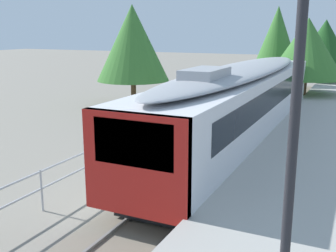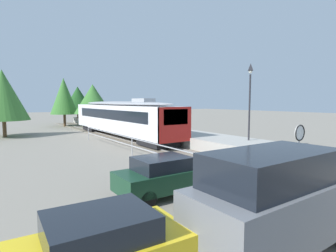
{
  "view_description": "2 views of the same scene",
  "coord_description": "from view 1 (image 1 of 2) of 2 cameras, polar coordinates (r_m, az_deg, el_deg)",
  "views": [
    {
      "loc": [
        4.67,
        12.72,
        5.09
      ],
      "look_at": [
        -1.0,
        24.58,
        2.0
      ],
      "focal_mm": 43.53,
      "sensor_mm": 36.0,
      "label": 1
    },
    {
      "loc": [
        -11.45,
        4.79,
        3.66
      ],
      "look_at": [
        0.0,
        21.58,
        1.8
      ],
      "focal_mm": 29.22,
      "sensor_mm": 36.0,
      "label": 2
    }
  ],
  "objects": [
    {
      "name": "tree_distant_centre",
      "position": [
        33.55,
        15.01,
        11.54
      ],
      "size": [
        3.81,
        3.81,
        6.95
      ],
      "color": "brown",
      "rests_on": "ground"
    },
    {
      "name": "platform_lamp_mid_platform",
      "position": [
        4.72,
        17.74,
        6.91
      ],
      "size": [
        0.34,
        0.34,
        5.35
      ],
      "color": "#232328",
      "rests_on": "station_platform"
    },
    {
      "name": "station_platform",
      "position": [
        10.48,
        15.51,
        -13.59
      ],
      "size": [
        3.9,
        60.0,
        0.9
      ],
      "primitive_type": "cube",
      "color": "#A8A59E",
      "rests_on": "ground"
    },
    {
      "name": "commuter_train",
      "position": [
        18.12,
        10.28,
        3.66
      ],
      "size": [
        2.82,
        19.02,
        3.74
      ],
      "color": "silver",
      "rests_on": "track_rails"
    },
    {
      "name": "tree_distant_left",
      "position": [
        37.29,
        21.07,
        10.48
      ],
      "size": [
        5.09,
        5.09,
        6.0
      ],
      "color": "brown",
      "rests_on": "ground"
    },
    {
      "name": "ground_plane",
      "position": [
        13.07,
        -13.1,
        -10.06
      ],
      "size": [
        160.0,
        160.0,
        0.0
      ],
      "primitive_type": "plane",
      "color": "gray"
    },
    {
      "name": "track_rails",
      "position": [
        11.56,
        -1.07,
        -12.72
      ],
      "size": [
        3.2,
        60.0,
        0.14
      ],
      "color": "slate",
      "rests_on": "ground"
    },
    {
      "name": "tree_behind_station_far",
      "position": [
        28.26,
        -4.98,
        11.5
      ],
      "size": [
        4.96,
        4.96,
        6.82
      ],
      "color": "brown",
      "rests_on": "ground"
    },
    {
      "name": "tree_behind_carpark",
      "position": [
        28.99,
        18.86,
        10.24
      ],
      "size": [
        5.06,
        5.06,
        5.92
      ],
      "color": "brown",
      "rests_on": "ground"
    }
  ]
}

